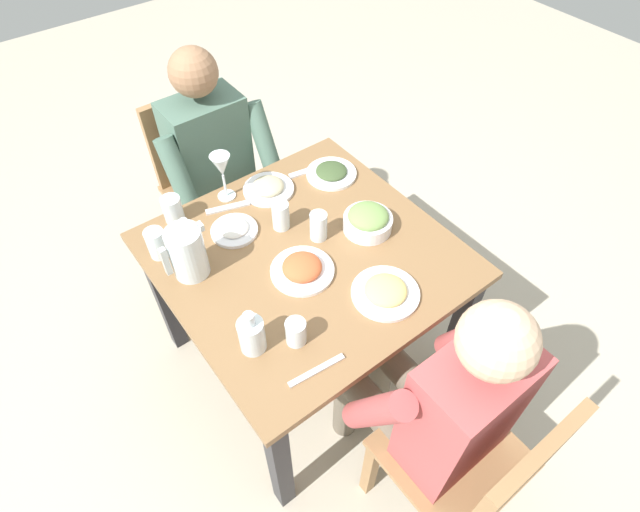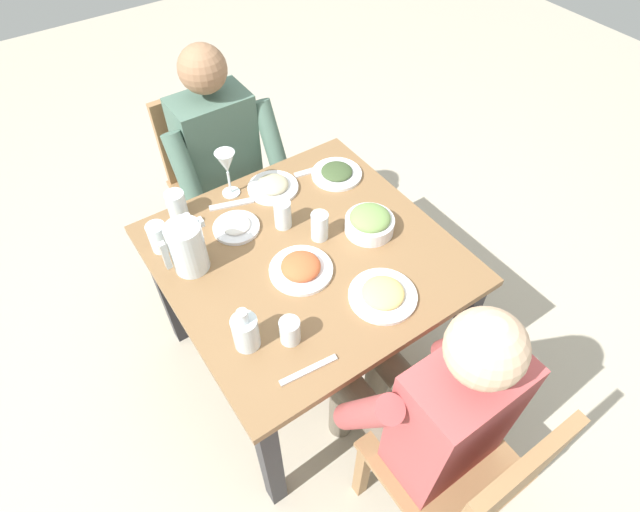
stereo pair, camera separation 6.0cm
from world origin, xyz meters
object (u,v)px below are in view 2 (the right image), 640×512
(water_pitcher, at_px, (187,248))
(dining_table, at_px, (306,272))
(chair_near, at_px, (213,172))
(water_glass_by_pitcher, at_px, (159,237))
(plate_beans, at_px, (273,186))
(salt_shaker, at_px, (187,220))
(oil_carafe, at_px, (246,333))
(plate_yoghurt, at_px, (236,226))
(wine_glass, at_px, (226,165))
(water_glass_near_right, at_px, (283,214))
(plate_rice_curry, at_px, (301,268))
(water_glass_center, at_px, (320,226))
(diner_far, at_px, (427,402))
(plate_dolmas, at_px, (337,173))
(plate_fries, at_px, (383,294))
(diner_near, at_px, (229,171))
(salad_bowl, at_px, (370,222))
(water_glass_near_left, at_px, (176,204))
(water_glass_far_right, at_px, (290,331))
(chair_far, at_px, (466,478))

(water_pitcher, bearing_deg, dining_table, 155.05)
(chair_near, height_order, water_glass_by_pitcher, chair_near)
(plate_beans, bearing_deg, salt_shaker, -0.33)
(chair_near, relative_size, oil_carafe, 5.25)
(dining_table, relative_size, plate_yoghurt, 5.64)
(wine_glass, bearing_deg, water_glass_near_right, 106.18)
(chair_near, bearing_deg, water_glass_near_right, 88.71)
(plate_rice_curry, xyz_separation_m, water_glass_center, (-0.14, -0.10, 0.04))
(diner_far, xyz_separation_m, plate_yoghurt, (0.15, -0.88, 0.09))
(chair_near, height_order, plate_dolmas, chair_near)
(plate_fries, relative_size, water_glass_near_right, 2.04)
(water_pitcher, bearing_deg, diner_near, -128.45)
(plate_beans, bearing_deg, plate_dolmas, 163.71)
(plate_rice_curry, xyz_separation_m, oil_carafe, (0.29, 0.15, 0.04))
(salad_bowl, bearing_deg, chair_near, -75.52)
(water_glass_near_right, xyz_separation_m, salt_shaker, (0.29, -0.20, -0.03))
(chair_near, xyz_separation_m, plate_beans, (-0.06, 0.49, 0.24))
(plate_yoghurt, xyz_separation_m, salt_shaker, (0.14, -0.11, 0.01))
(plate_beans, bearing_deg, plate_fries, 91.90)
(chair_near, bearing_deg, water_glass_by_pitcher, 51.55)
(salt_shaker, bearing_deg, water_glass_near_right, 146.06)
(water_glass_near_left, xyz_separation_m, water_glass_far_right, (-0.05, 0.70, -0.01))
(diner_near, xyz_separation_m, wine_glass, (0.09, 0.22, 0.22))
(chair_near, xyz_separation_m, water_glass_near_left, (0.31, 0.42, 0.27))
(water_pitcher, distance_m, oil_carafe, 0.38)
(diner_near, distance_m, water_glass_near_left, 0.40)
(water_glass_by_pitcher, height_order, water_glass_near_right, water_glass_by_pitcher)
(chair_far, relative_size, water_glass_near_left, 8.49)
(chair_near, bearing_deg, plate_dolmas, 118.68)
(chair_near, distance_m, oil_carafe, 1.15)
(plate_fries, bearing_deg, salt_shaker, -59.86)
(chair_near, height_order, chair_far, same)
(plate_rice_curry, height_order, salt_shaker, same)
(plate_beans, distance_m, salt_shaker, 0.36)
(dining_table, height_order, salad_bowl, salad_bowl)
(plate_yoghurt, bearing_deg, chair_far, 98.04)
(water_glass_far_right, bearing_deg, water_glass_center, -136.10)
(plate_dolmas, xyz_separation_m, water_glass_center, (0.25, 0.24, 0.04))
(salad_bowl, height_order, water_glass_by_pitcher, water_glass_by_pitcher)
(water_glass_near_right, bearing_deg, plate_beans, -110.23)
(diner_near, xyz_separation_m, water_glass_far_right, (0.25, 0.91, 0.12))
(diner_near, relative_size, plate_beans, 5.80)
(chair_near, distance_m, plate_rice_curry, 0.94)
(plate_fries, bearing_deg, water_glass_near_left, -62.28)
(chair_far, xyz_separation_m, oil_carafe, (0.36, -0.63, 0.28))
(oil_carafe, relative_size, salt_shaker, 3.05)
(water_glass_near_left, distance_m, water_glass_far_right, 0.70)
(chair_near, xyz_separation_m, water_glass_center, (-0.06, 0.81, 0.28))
(diner_far, height_order, water_glass_by_pitcher, diner_far)
(plate_beans, relative_size, wine_glass, 1.02)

